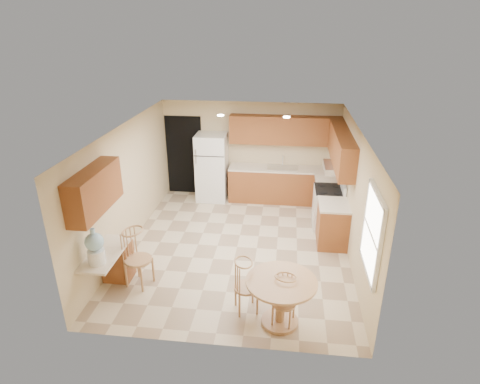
# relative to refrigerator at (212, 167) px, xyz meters

# --- Properties ---
(floor) EXTENTS (5.50, 5.50, 0.00)m
(floor) POSITION_rel_refrigerator_xyz_m (0.95, -2.40, -0.87)
(floor) COLOR beige
(floor) RESTS_ON ground
(ceiling) EXTENTS (4.50, 5.50, 0.02)m
(ceiling) POSITION_rel_refrigerator_xyz_m (0.95, -2.40, 1.63)
(ceiling) COLOR white
(ceiling) RESTS_ON wall_back
(wall_back) EXTENTS (4.50, 0.02, 2.50)m
(wall_back) POSITION_rel_refrigerator_xyz_m (0.95, 0.35, 0.38)
(wall_back) COLOR #C7B186
(wall_back) RESTS_ON floor
(wall_front) EXTENTS (4.50, 0.02, 2.50)m
(wall_front) POSITION_rel_refrigerator_xyz_m (0.95, -5.15, 0.38)
(wall_front) COLOR #C7B186
(wall_front) RESTS_ON floor
(wall_left) EXTENTS (0.02, 5.50, 2.50)m
(wall_left) POSITION_rel_refrigerator_xyz_m (-1.30, -2.40, 0.38)
(wall_left) COLOR #C7B186
(wall_left) RESTS_ON floor
(wall_right) EXTENTS (0.02, 5.50, 2.50)m
(wall_right) POSITION_rel_refrigerator_xyz_m (3.20, -2.40, 0.38)
(wall_right) COLOR #C7B186
(wall_right) RESTS_ON floor
(doorway) EXTENTS (0.90, 0.02, 2.10)m
(doorway) POSITION_rel_refrigerator_xyz_m (-0.80, 0.34, 0.18)
(doorway) COLOR black
(doorway) RESTS_ON floor
(base_cab_back) EXTENTS (2.75, 0.60, 0.87)m
(base_cab_back) POSITION_rel_refrigerator_xyz_m (1.83, 0.05, -0.43)
(base_cab_back) COLOR brown
(base_cab_back) RESTS_ON floor
(counter_back) EXTENTS (2.75, 0.63, 0.04)m
(counter_back) POSITION_rel_refrigerator_xyz_m (1.83, 0.05, 0.02)
(counter_back) COLOR beige
(counter_back) RESTS_ON base_cab_back
(base_cab_right_a) EXTENTS (0.60, 0.59, 0.87)m
(base_cab_right_a) POSITION_rel_refrigerator_xyz_m (2.90, -0.54, -0.43)
(base_cab_right_a) COLOR brown
(base_cab_right_a) RESTS_ON floor
(counter_right_a) EXTENTS (0.63, 0.59, 0.04)m
(counter_right_a) POSITION_rel_refrigerator_xyz_m (2.90, -0.54, 0.02)
(counter_right_a) COLOR beige
(counter_right_a) RESTS_ON base_cab_right_a
(base_cab_right_b) EXTENTS (0.60, 0.80, 0.87)m
(base_cab_right_b) POSITION_rel_refrigerator_xyz_m (2.90, -2.00, -0.43)
(base_cab_right_b) COLOR brown
(base_cab_right_b) RESTS_ON floor
(counter_right_b) EXTENTS (0.63, 0.80, 0.04)m
(counter_right_b) POSITION_rel_refrigerator_xyz_m (2.90, -2.00, 0.02)
(counter_right_b) COLOR beige
(counter_right_b) RESTS_ON base_cab_right_b
(upper_cab_back) EXTENTS (2.75, 0.33, 0.70)m
(upper_cab_back) POSITION_rel_refrigerator_xyz_m (1.83, 0.19, 0.98)
(upper_cab_back) COLOR brown
(upper_cab_back) RESTS_ON wall_back
(upper_cab_right) EXTENTS (0.33, 2.42, 0.70)m
(upper_cab_right) POSITION_rel_refrigerator_xyz_m (3.04, -1.19, 0.98)
(upper_cab_right) COLOR brown
(upper_cab_right) RESTS_ON wall_right
(upper_cab_left) EXTENTS (0.33, 1.40, 0.70)m
(upper_cab_left) POSITION_rel_refrigerator_xyz_m (-1.13, -4.00, 0.98)
(upper_cab_left) COLOR brown
(upper_cab_left) RESTS_ON wall_left
(sink) EXTENTS (0.78, 0.44, 0.01)m
(sink) POSITION_rel_refrigerator_xyz_m (1.80, 0.05, 0.04)
(sink) COLOR silver
(sink) RESTS_ON counter_back
(range_hood) EXTENTS (0.50, 0.76, 0.14)m
(range_hood) POSITION_rel_refrigerator_xyz_m (2.95, -1.22, 0.55)
(range_hood) COLOR silver
(range_hood) RESTS_ON upper_cab_right
(desk_pedestal) EXTENTS (0.48, 0.42, 0.72)m
(desk_pedestal) POSITION_rel_refrigerator_xyz_m (-1.05, -3.72, -0.51)
(desk_pedestal) COLOR brown
(desk_pedestal) RESTS_ON floor
(desk_top) EXTENTS (0.50, 1.20, 0.04)m
(desk_top) POSITION_rel_refrigerator_xyz_m (-1.05, -4.10, -0.12)
(desk_top) COLOR beige
(desk_top) RESTS_ON desk_pedestal
(window) EXTENTS (0.06, 1.12, 1.30)m
(window) POSITION_rel_refrigerator_xyz_m (3.18, -4.25, 0.63)
(window) COLOR white
(window) RESTS_ON wall_right
(can_light_a) EXTENTS (0.14, 0.14, 0.02)m
(can_light_a) POSITION_rel_refrigerator_xyz_m (0.45, -1.20, 1.62)
(can_light_a) COLOR white
(can_light_a) RESTS_ON ceiling
(can_light_b) EXTENTS (0.14, 0.14, 0.02)m
(can_light_b) POSITION_rel_refrigerator_xyz_m (1.85, -1.20, 1.62)
(can_light_b) COLOR white
(can_light_b) RESTS_ON ceiling
(refrigerator) EXTENTS (0.77, 0.75, 1.74)m
(refrigerator) POSITION_rel_refrigerator_xyz_m (0.00, 0.00, 0.00)
(refrigerator) COLOR white
(refrigerator) RESTS_ON floor
(stove) EXTENTS (0.65, 0.76, 1.09)m
(stove) POSITION_rel_refrigerator_xyz_m (2.88, -1.22, -0.40)
(stove) COLOR white
(stove) RESTS_ON floor
(dining_table) EXTENTS (1.07, 1.07, 0.79)m
(dining_table) POSITION_rel_refrigerator_xyz_m (1.89, -4.58, -0.35)
(dining_table) COLOR tan
(dining_table) RESTS_ON floor
(chair_table_a) EXTENTS (0.41, 0.52, 0.92)m
(chair_table_a) POSITION_rel_refrigerator_xyz_m (1.34, -4.42, -0.31)
(chair_table_a) COLOR tan
(chair_table_a) RESTS_ON floor
(chair_table_b) EXTENTS (0.37, 0.39, 0.84)m
(chair_table_b) POSITION_rel_refrigerator_xyz_m (1.94, -4.68, -0.36)
(chair_table_b) COLOR tan
(chair_table_b) RESTS_ON floor
(chair_desk) EXTENTS (0.47, 0.61, 1.06)m
(chair_desk) POSITION_rel_refrigerator_xyz_m (-0.60, -3.96, -0.22)
(chair_desk) COLOR tan
(chair_desk) RESTS_ON floor
(water_crock) EXTENTS (0.30, 0.30, 0.61)m
(water_crock) POSITION_rel_refrigerator_xyz_m (-1.05, -4.41, 0.18)
(water_crock) COLOR white
(water_crock) RESTS_ON desk_top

